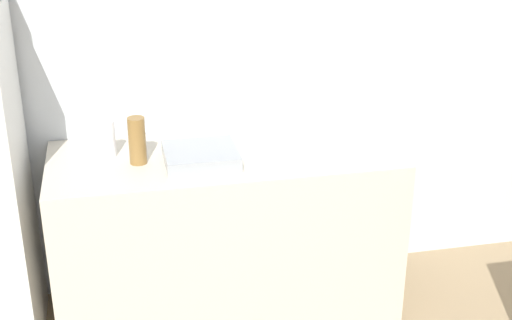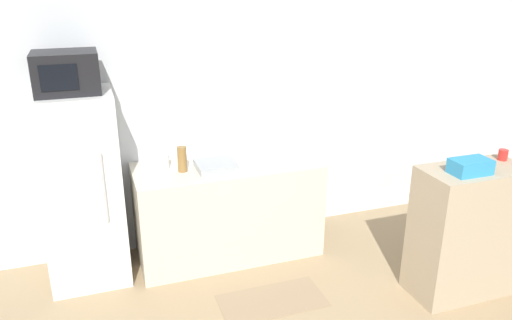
# 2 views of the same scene
# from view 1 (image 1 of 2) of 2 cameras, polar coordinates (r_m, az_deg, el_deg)

# --- Properties ---
(wall_back) EXTENTS (8.00, 0.06, 2.60)m
(wall_back) POSITION_cam_1_polar(r_m,az_deg,el_deg) (3.62, -4.41, 8.72)
(wall_back) COLOR silver
(wall_back) RESTS_ON ground_plane
(counter) EXTENTS (1.66, 0.69, 0.89)m
(counter) POSITION_cam_1_polar(r_m,az_deg,el_deg) (3.59, -2.46, -6.08)
(counter) COLOR beige
(counter) RESTS_ON ground_plane
(sink_basin) EXTENTS (0.33, 0.32, 0.06)m
(sink_basin) POSITION_cam_1_polar(r_m,az_deg,el_deg) (3.31, -4.45, 0.37)
(sink_basin) COLOR #9EA3A8
(sink_basin) RESTS_ON counter
(bottle_tall) EXTENTS (0.08, 0.08, 0.22)m
(bottle_tall) POSITION_cam_1_polar(r_m,az_deg,el_deg) (3.30, -9.49, 1.54)
(bottle_tall) COLOR olive
(bottle_tall) RESTS_ON counter
(bottle_short) EXTENTS (0.06, 0.06, 0.17)m
(bottle_short) POSITION_cam_1_polar(r_m,az_deg,el_deg) (3.41, -11.68, 1.67)
(bottle_short) COLOR silver
(bottle_short) RESTS_ON counter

